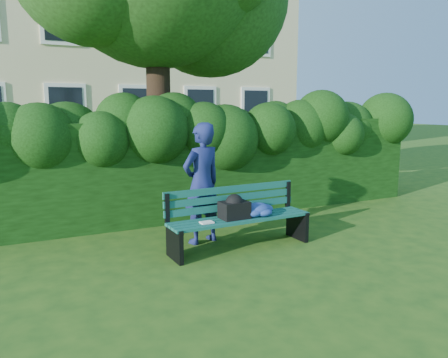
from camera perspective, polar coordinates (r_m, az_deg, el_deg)
name	(u,v)px	position (r m, az deg, el deg)	size (l,w,h in m)	color
ground	(242,249)	(6.48, 2.37, -9.11)	(80.00, 80.00, 0.00)	#214915
apartment_building	(80,8)	(19.99, -18.34, 20.41)	(16.00, 8.08, 12.00)	beige
hedge	(187,169)	(8.22, -4.92, 1.31)	(10.00, 1.00, 1.80)	black
park_bench	(242,214)	(6.42, 2.32, -4.59)	(2.18, 0.63, 0.89)	#0F4B44
man_reading	(202,183)	(6.58, -2.91, -0.58)	(0.67, 0.44, 1.83)	navy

